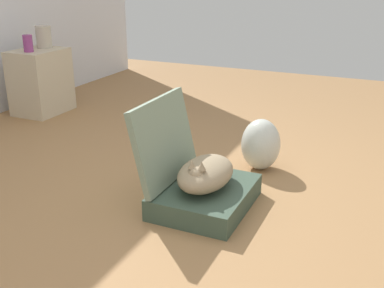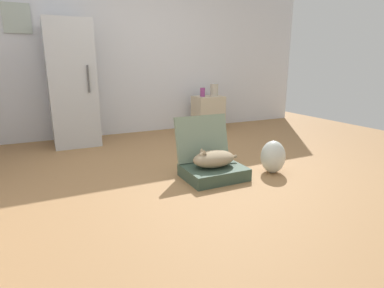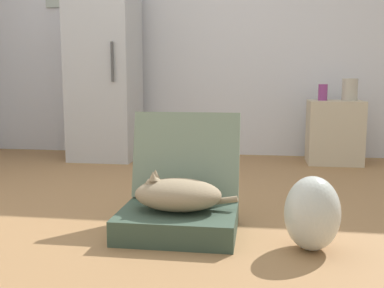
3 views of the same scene
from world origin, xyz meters
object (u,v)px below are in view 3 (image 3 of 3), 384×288
at_px(plastic_bag_white, 312,213).
at_px(side_table, 334,132).
at_px(cat, 177,194).
at_px(refrigerator, 105,72).
at_px(suitcase_base, 178,222).
at_px(vase_tall, 323,92).
at_px(vase_short, 350,90).

distance_m(plastic_bag_white, side_table, 2.27).
bearing_deg(side_table, plastic_bag_white, -101.21).
distance_m(cat, refrigerator, 2.40).
bearing_deg(suitcase_base, vase_tall, 65.17).
distance_m(cat, plastic_bag_white, 0.66).
height_order(plastic_bag_white, refrigerator, refrigerator).
distance_m(suitcase_base, vase_short, 2.51).
relative_size(vase_tall, vase_short, 0.74).
bearing_deg(plastic_bag_white, suitcase_base, 169.17).
bearing_deg(cat, refrigerator, 117.64).
distance_m(plastic_bag_white, vase_tall, 2.28).
relative_size(suitcase_base, vase_short, 2.97).
bearing_deg(refrigerator, vase_tall, 0.95).
height_order(suitcase_base, refrigerator, refrigerator).
height_order(suitcase_base, vase_short, vase_short).
relative_size(plastic_bag_white, vase_short, 1.74).
bearing_deg(vase_tall, suitcase_base, -114.83).
bearing_deg(plastic_bag_white, cat, 169.21).
bearing_deg(vase_tall, refrigerator, -179.05).
height_order(cat, plastic_bag_white, plastic_bag_white).
distance_m(refrigerator, side_table, 2.23).
bearing_deg(plastic_bag_white, refrigerator, 128.40).
height_order(plastic_bag_white, vase_tall, vase_tall).
distance_m(suitcase_base, side_table, 2.38).
relative_size(suitcase_base, side_table, 1.01).
bearing_deg(refrigerator, side_table, 1.33).
relative_size(suitcase_base, plastic_bag_white, 1.71).
distance_m(cat, side_table, 2.37).
relative_size(suitcase_base, cat, 1.13).
bearing_deg(vase_short, plastic_bag_white, -104.07).
height_order(cat, vase_tall, vase_tall).
relative_size(side_table, vase_tall, 3.96).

